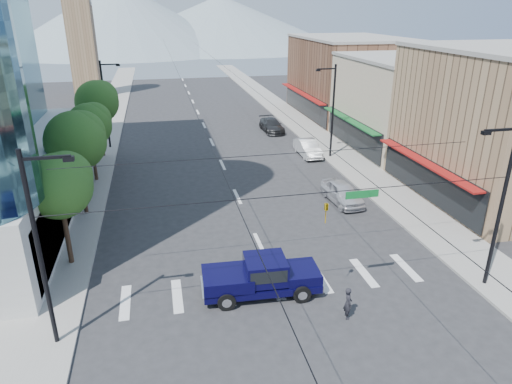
% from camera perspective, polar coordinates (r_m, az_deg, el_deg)
% --- Properties ---
extents(ground, '(160.00, 160.00, 0.00)m').
position_cam_1_polar(ground, '(23.99, 3.71, -13.27)').
color(ground, '#28282B').
rests_on(ground, ground).
extents(sidewalk_left, '(4.00, 120.00, 0.15)m').
position_cam_1_polar(sidewalk_left, '(60.68, -18.18, 7.87)').
color(sidewalk_left, gray).
rests_on(sidewalk_left, ground).
extents(sidewalk_right, '(4.00, 120.00, 0.15)m').
position_cam_1_polar(sidewalk_right, '(62.87, 4.34, 9.37)').
color(sidewalk_right, gray).
rests_on(sidewalk_right, ground).
extents(shop_near, '(12.00, 14.00, 11.00)m').
position_cam_1_polar(shop_near, '(39.42, 28.92, 7.10)').
color(shop_near, '#8C6B4C').
rests_on(shop_near, ground).
extents(shop_mid, '(12.00, 14.00, 9.00)m').
position_cam_1_polar(shop_mid, '(50.72, 18.61, 10.33)').
color(shop_mid, tan).
rests_on(shop_mid, ground).
extents(shop_far, '(12.00, 18.00, 10.00)m').
position_cam_1_polar(shop_far, '(64.71, 11.48, 13.81)').
color(shop_far, brown).
rests_on(shop_far, ground).
extents(clock_tower, '(4.80, 4.80, 20.40)m').
position_cam_1_polar(clock_tower, '(81.53, -21.10, 18.47)').
color(clock_tower, '#8C6B4C').
rests_on(clock_tower, ground).
extents(mountain_left, '(80.00, 80.00, 22.00)m').
position_cam_1_polar(mountain_left, '(169.03, -16.55, 20.30)').
color(mountain_left, gray).
rests_on(mountain_left, ground).
extents(mountain_right, '(90.00, 90.00, 18.00)m').
position_cam_1_polar(mountain_right, '(180.64, -4.44, 20.51)').
color(mountain_right, gray).
rests_on(mountain_right, ground).
extents(tree_near, '(3.65, 3.64, 6.71)m').
position_cam_1_polar(tree_near, '(26.93, -23.19, 1.00)').
color(tree_near, black).
rests_on(tree_near, ground).
extents(tree_midnear, '(4.09, 4.09, 7.52)m').
position_cam_1_polar(tree_midnear, '(33.34, -21.41, 6.20)').
color(tree_midnear, black).
rests_on(tree_midnear, ground).
extents(tree_midfar, '(3.65, 3.64, 6.71)m').
position_cam_1_polar(tree_midfar, '(40.21, -19.96, 8.03)').
color(tree_midfar, black).
rests_on(tree_midfar, ground).
extents(tree_far, '(4.09, 4.09, 7.52)m').
position_cam_1_polar(tree_far, '(46.90, -19.12, 10.76)').
color(tree_far, black).
rests_on(tree_far, ground).
extents(signal_rig, '(21.80, 0.20, 9.00)m').
position_cam_1_polar(signal_rig, '(20.83, 5.29, -4.28)').
color(signal_rig, black).
rests_on(signal_rig, ground).
extents(lamp_pole_nw, '(2.00, 0.25, 9.00)m').
position_cam_1_polar(lamp_pole_nw, '(49.81, -18.23, 10.70)').
color(lamp_pole_nw, black).
rests_on(lamp_pole_nw, ground).
extents(lamp_pole_ne, '(2.00, 0.25, 9.00)m').
position_cam_1_polar(lamp_pole_ne, '(44.79, 9.45, 10.32)').
color(lamp_pole_ne, black).
rests_on(lamp_pole_ne, ground).
extents(pickup_truck, '(6.22, 2.62, 2.07)m').
position_cam_1_polar(pickup_truck, '(23.78, 0.58, -10.44)').
color(pickup_truck, '#080631').
rests_on(pickup_truck, ground).
extents(pedestrian, '(0.48, 0.65, 1.64)m').
position_cam_1_polar(pedestrian, '(22.74, 11.43, -13.43)').
color(pedestrian, black).
rests_on(pedestrian, ground).
extents(parked_car_near, '(2.25, 4.85, 1.61)m').
position_cam_1_polar(parked_car_near, '(35.21, 10.73, -0.08)').
color(parked_car_near, silver).
rests_on(parked_car_near, ground).
extents(parked_car_mid, '(1.69, 4.85, 1.60)m').
position_cam_1_polar(parked_car_mid, '(46.12, 6.49, 5.50)').
color(parked_car_mid, white).
rests_on(parked_car_mid, ground).
extents(parked_car_far, '(2.31, 5.30, 1.52)m').
position_cam_1_polar(parked_car_far, '(55.08, 1.97, 8.33)').
color(parked_car_far, '#28282A').
rests_on(parked_car_far, ground).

